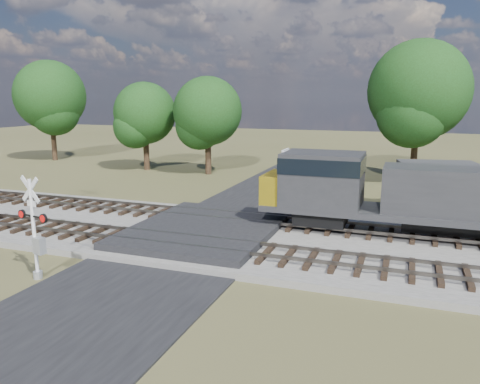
% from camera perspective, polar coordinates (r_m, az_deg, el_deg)
% --- Properties ---
extents(ground, '(160.00, 160.00, 0.00)m').
position_cam_1_polar(ground, '(23.84, -4.69, -5.79)').
color(ground, '#464625').
rests_on(ground, ground).
extents(ballast_bed, '(140.00, 10.00, 0.30)m').
position_cam_1_polar(ballast_bed, '(22.26, 20.21, -7.35)').
color(ballast_bed, gray).
rests_on(ballast_bed, ground).
extents(road, '(7.00, 60.00, 0.08)m').
position_cam_1_polar(road, '(23.83, -4.69, -5.69)').
color(road, black).
rests_on(road, ground).
extents(crossing_panel, '(7.00, 9.00, 0.62)m').
position_cam_1_polar(crossing_panel, '(24.18, -4.21, -4.75)').
color(crossing_panel, '#262628').
rests_on(crossing_panel, ground).
extents(track_near, '(140.00, 2.60, 0.33)m').
position_cam_1_polar(track_near, '(20.83, 0.86, -7.14)').
color(track_near, black).
rests_on(track_near, ballast_bed).
extents(track_far, '(140.00, 2.60, 0.33)m').
position_cam_1_polar(track_far, '(25.41, 4.57, -3.72)').
color(track_far, black).
rests_on(track_far, ballast_bed).
extents(crossing_signal_near, '(1.65, 0.45, 4.13)m').
position_cam_1_polar(crossing_signal_near, '(19.93, -23.63, -5.08)').
color(crossing_signal_near, silver).
rests_on(crossing_signal_near, ground).
extents(crossing_signal_far, '(1.61, 0.35, 4.00)m').
position_cam_1_polar(crossing_signal_far, '(28.21, 10.32, 0.27)').
color(crossing_signal_far, silver).
rests_on(crossing_signal_far, ground).
extents(equipment_shed, '(5.41, 5.41, 3.12)m').
position_cam_1_polar(equipment_shed, '(30.64, 23.28, 0.24)').
color(equipment_shed, '#45251D').
rests_on(equipment_shed, ground).
extents(treeline, '(77.94, 10.50, 11.66)m').
position_cam_1_polar(treeline, '(41.58, 14.65, 10.49)').
color(treeline, black).
rests_on(treeline, ground).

